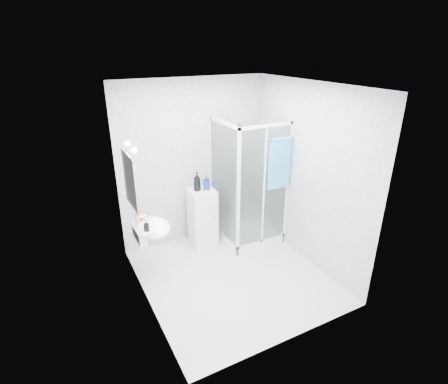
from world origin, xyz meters
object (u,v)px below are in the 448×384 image
hand_towel (280,162)px  soap_dispenser_black (147,226)px  wall_basin (151,228)px  shampoo_bottle_b (206,182)px  soap_dispenser_orange (140,215)px  shower_enclosure (246,216)px  storage_cabinet (203,217)px  shampoo_bottle_a (197,181)px

hand_towel → soap_dispenser_black: size_ratio=5.48×
wall_basin → shampoo_bottle_b: shampoo_bottle_b is taller
wall_basin → hand_towel: size_ratio=0.72×
wall_basin → soap_dispenser_orange: 0.23m
soap_dispenser_orange → soap_dispenser_black: soap_dispenser_orange is taller
shampoo_bottle_b → soap_dispenser_orange: bearing=-160.9°
hand_towel → shampoo_bottle_b: (-0.90, 0.63, -0.38)m
shower_enclosure → shampoo_bottle_b: 0.88m
soap_dispenser_black → shampoo_bottle_b: bearing=31.0°
storage_cabinet → wall_basin: bearing=-148.6°
shower_enclosure → shampoo_bottle_a: 1.01m
shampoo_bottle_a → soap_dispenser_orange: shampoo_bottle_a is taller
soap_dispenser_orange → soap_dispenser_black: 0.29m
hand_towel → soap_dispenser_black: hand_towel is taller
shampoo_bottle_a → soap_dispenser_black: shampoo_bottle_a is taller
wall_basin → hand_towel: hand_towel is taller
shower_enclosure → shampoo_bottle_a: (-0.74, 0.25, 0.65)m
wall_basin → shampoo_bottle_a: size_ratio=1.86×
soap_dispenser_black → shower_enclosure: bearing=15.1°
storage_cabinet → soap_dispenser_black: soap_dispenser_black is taller
shampoo_bottle_b → shampoo_bottle_a: bearing=170.4°
wall_basin → soap_dispenser_black: 0.22m
shampoo_bottle_a → soap_dispenser_black: (-1.01, -0.72, -0.16)m
hand_towel → soap_dispenser_orange: hand_towel is taller
wall_basin → soap_dispenser_black: (-0.09, -0.15, 0.14)m
shower_enclosure → soap_dispenser_orange: bearing=-174.3°
soap_dispenser_orange → hand_towel: bearing=-6.3°
wall_basin → storage_cabinet: bearing=29.1°
shampoo_bottle_b → shower_enclosure: bearing=-20.8°
shower_enclosure → storage_cabinet: bearing=160.5°
shower_enclosure → soap_dispenser_orange: size_ratio=11.27×
soap_dispenser_black → wall_basin: bearing=60.3°
wall_basin → shampoo_bottle_b: 1.22m
shower_enclosure → shampoo_bottle_b: shower_enclosure is taller
shower_enclosure → storage_cabinet: (-0.66, 0.24, 0.03)m
wall_basin → hand_towel: 2.07m
shampoo_bottle_a → soap_dispenser_black: 1.25m
soap_dispenser_orange → soap_dispenser_black: (-0.00, -0.29, -0.02)m
shampoo_bottle_a → soap_dispenser_orange: size_ratio=1.69×
soap_dispenser_orange → shower_enclosure: bearing=5.7°
storage_cabinet → hand_towel: size_ratio=1.22×
hand_towel → shampoo_bottle_a: 1.28m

